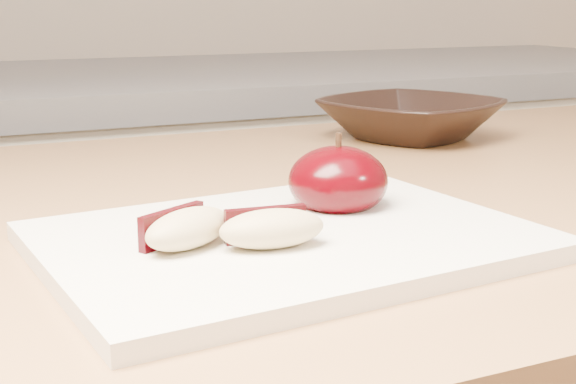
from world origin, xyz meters
name	(u,v)px	position (x,y,z in m)	size (l,w,h in m)	color
back_cabinet	(72,359)	(0.00, 1.20, 0.47)	(2.40, 0.62, 0.94)	silver
cutting_board	(288,240)	(0.01, 0.37, 0.91)	(0.29, 0.22, 0.01)	silver
apple_half	(338,181)	(0.07, 0.41, 0.93)	(0.09, 0.09, 0.06)	#2E0004
apple_wedge_a	(186,228)	(-0.06, 0.37, 0.92)	(0.07, 0.06, 0.02)	tan
apple_wedge_b	(271,228)	(-0.01, 0.35, 0.92)	(0.07, 0.04, 0.02)	tan
bowl	(410,119)	(0.30, 0.68, 0.92)	(0.18, 0.18, 0.05)	black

